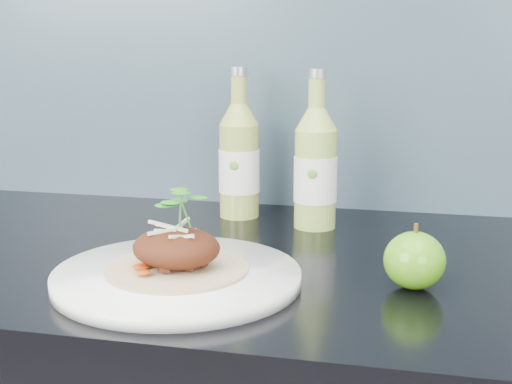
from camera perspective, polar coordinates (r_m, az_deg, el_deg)
dinner_plate at (r=0.84m, az=-6.33°, el=-6.77°), size 0.35×0.35×0.02m
pork_taco at (r=0.82m, az=-6.39°, el=-4.32°), size 0.17×0.17×0.10m
green_apple at (r=0.83m, az=12.57°, el=-5.36°), size 0.09×0.09×0.08m
cider_bottle_left at (r=1.12m, az=-1.36°, el=2.51°), size 0.07×0.07×0.24m
cider_bottle_right at (r=1.06m, az=4.78°, el=1.89°), size 0.08×0.08×0.24m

